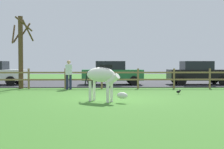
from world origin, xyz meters
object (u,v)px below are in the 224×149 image
at_px(crow_on_grass, 179,92).
at_px(parked_car_black, 198,73).
at_px(visitor_near_fence, 69,73).
at_px(zebra, 103,77).
at_px(parked_car_green, 112,73).
at_px(bare_tree, 21,49).

bearing_deg(crow_on_grass, parked_car_black, 65.28).
height_order(parked_car_black, visitor_near_fence, visitor_near_fence).
bearing_deg(parked_car_black, visitor_near_fence, -159.43).
height_order(zebra, parked_car_green, parked_car_green).
distance_m(crow_on_grass, visitor_near_fence, 6.25).
bearing_deg(parked_car_black, crow_on_grass, -114.72).
bearing_deg(parked_car_green, crow_on_grass, -63.46).
distance_m(parked_car_green, visitor_near_fence, 4.06).
relative_size(parked_car_green, visitor_near_fence, 2.48).
bearing_deg(bare_tree, crow_on_grass, -22.86).
relative_size(zebra, parked_car_green, 0.42).
bearing_deg(visitor_near_fence, zebra, -71.10).
xyz_separation_m(parked_car_black, visitor_near_fence, (-8.24, -3.09, 0.06)).
xyz_separation_m(zebra, parked_car_black, (6.32, 8.70, -0.08)).
height_order(zebra, visitor_near_fence, visitor_near_fence).
distance_m(bare_tree, visitor_near_fence, 3.22).
distance_m(bare_tree, parked_car_green, 6.06).
height_order(crow_on_grass, visitor_near_fence, visitor_near_fence).
height_order(parked_car_green, parked_car_black, same).
xyz_separation_m(bare_tree, parked_car_green, (5.31, 2.55, -1.44)).
xyz_separation_m(parked_car_green, parked_car_black, (5.77, -0.12, 0.00)).
relative_size(zebra, visitor_near_fence, 1.03).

